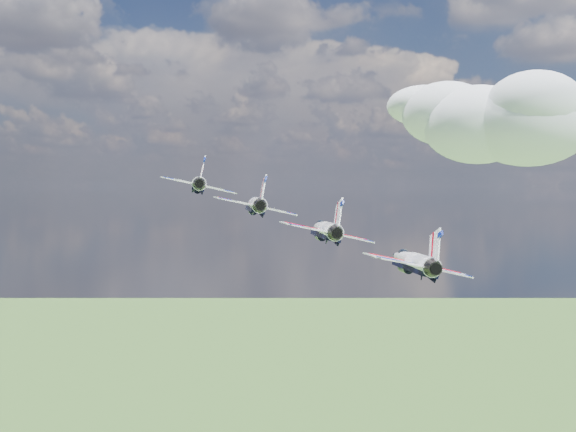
% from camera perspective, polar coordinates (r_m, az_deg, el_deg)
% --- Properties ---
extents(cloud_far, '(69.18, 54.35, 27.18)m').
position_cam_1_polar(cloud_far, '(290.59, 14.89, 8.05)').
color(cloud_far, white).
extents(jet_0, '(13.85, 16.30, 6.06)m').
position_cam_1_polar(jet_0, '(95.59, -7.06, 2.54)').
color(jet_0, white).
extents(jet_1, '(13.85, 16.30, 6.06)m').
position_cam_1_polar(jet_1, '(86.01, -2.61, 0.94)').
color(jet_1, silver).
extents(jet_2, '(13.85, 16.30, 6.06)m').
position_cam_1_polar(jet_2, '(77.16, 2.91, -1.05)').
color(jet_2, white).
extents(jet_3, '(13.85, 16.30, 6.06)m').
position_cam_1_polar(jet_3, '(69.32, 9.77, -3.51)').
color(jet_3, white).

